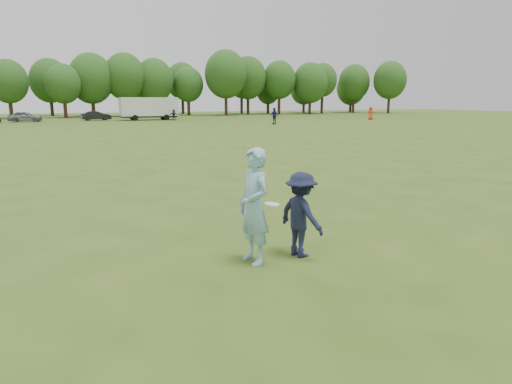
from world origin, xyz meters
TOP-DOWN VIEW (x-y plane):
  - ground at (0.00, 0.00)m, footprint 200.00×200.00m
  - thrower at (-0.75, 0.06)m, footprint 0.61×0.84m
  - defender at (0.20, 0.02)m, footprint 0.84×1.16m
  - player_far_b at (20.49, 42.11)m, footprint 0.79×1.23m
  - player_far_c at (38.69, 47.26)m, footprint 1.00×0.73m
  - player_far_d at (11.98, 56.67)m, footprint 1.46×0.55m
  - car_e at (-6.93, 60.35)m, footprint 4.28×2.17m
  - car_f at (2.01, 61.28)m, footprint 4.10×1.90m
  - field_cone at (15.45, 41.56)m, footprint 0.28×0.28m
  - disc_in_play at (-0.53, -0.22)m, footprint 0.33×0.33m
  - cargo_trailer at (9.07, 59.38)m, footprint 9.00×2.75m
  - treeline at (2.81, 76.90)m, footprint 130.35×18.39m

SIDE VIEW (x-z plane):
  - ground at x=0.00m, z-range 0.00..0.00m
  - field_cone at x=15.45m, z-range 0.00..0.30m
  - car_f at x=2.01m, z-range 0.00..1.30m
  - car_e at x=-6.93m, z-range 0.00..1.40m
  - player_far_d at x=11.98m, z-range 0.00..1.55m
  - defender at x=0.20m, z-range 0.00..1.63m
  - player_far_c at x=38.69m, z-range 0.00..1.90m
  - player_far_b at x=20.49m, z-range 0.00..1.95m
  - thrower at x=-0.75m, z-range 0.00..2.12m
  - disc_in_play at x=-0.53m, z-range 1.11..1.16m
  - cargo_trailer at x=9.07m, z-range 0.18..3.38m
  - treeline at x=2.81m, z-range 0.39..12.13m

